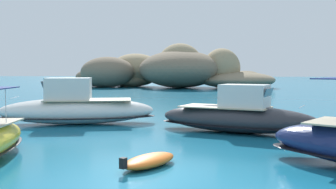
# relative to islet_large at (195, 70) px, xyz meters

# --- Properties ---
(ground_plane) EXTENTS (400.00, 400.00, 0.00)m
(ground_plane) POSITION_rel_islet_large_xyz_m (1.63, -64.13, -3.38)
(ground_plane) COLOR #197093
(islet_large) EXTENTS (30.81, 23.15, 8.61)m
(islet_large) POSITION_rel_islet_large_xyz_m (0.00, 0.00, 0.00)
(islet_large) COLOR #756651
(islet_large) RESTS_ON ground
(islet_small) EXTENTS (21.06, 20.56, 6.94)m
(islet_small) POSITION_rel_islet_large_xyz_m (-15.81, 3.68, -0.44)
(islet_small) COLOR #9E8966
(islet_small) RESTS_ON ground
(motorboat_charcoal) EXTENTS (9.42, 5.63, 2.66)m
(motorboat_charcoal) POSITION_rel_islet_large_xyz_m (4.97, -55.03, -2.49)
(motorboat_charcoal) COLOR #2D2D33
(motorboat_charcoal) RESTS_ON ground
(motorboat_white) EXTENTS (10.45, 5.22, 2.95)m
(motorboat_white) POSITION_rel_islet_large_xyz_m (-5.10, -52.72, -2.39)
(motorboat_white) COLOR white
(motorboat_white) RESTS_ON ground
(dinghy_tender) EXTENTS (2.21, 2.81, 0.58)m
(dinghy_tender) POSITION_rel_islet_large_xyz_m (1.40, -63.35, -3.15)
(dinghy_tender) COLOR orange
(dinghy_tender) RESTS_ON ground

